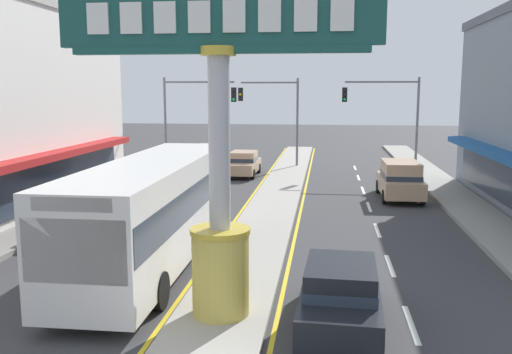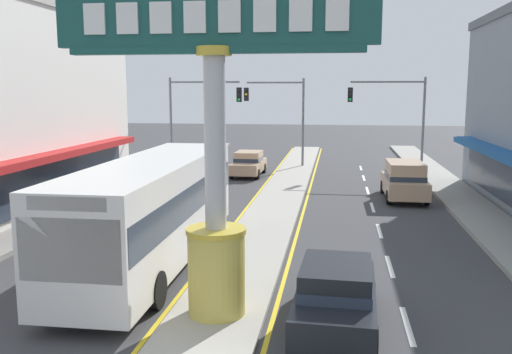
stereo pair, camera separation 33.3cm
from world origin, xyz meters
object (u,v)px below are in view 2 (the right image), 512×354
Objects in this scene: traffic_light_median_far at (282,107)px; suv_near_right_lane at (107,204)px; traffic_light_right_side at (395,108)px; sedan_far_right_lane at (248,163)px; suv_mid_left_lane at (404,180)px; traffic_light_left_side at (197,108)px; district_sign at (215,160)px; sedan_near_left_lane at (336,294)px; bus_far_left_oncoming at (154,205)px.

traffic_light_median_far is 19.42m from suv_near_right_lane.
traffic_light_right_side reaches higher than suv_near_right_lane.
traffic_light_right_side is 1.00× the size of traffic_light_median_far.
traffic_light_median_far is 1.43× the size of sedan_far_right_lane.
suv_near_right_lane is at bearing -147.56° from suv_mid_left_lane.
traffic_light_left_side and traffic_light_median_far have the same top height.
district_sign is 4.11m from sedan_near_left_lane.
sedan_near_left_lane is at bearing -41.82° from suv_near_right_lane.
traffic_light_right_side is 0.55× the size of bus_far_left_oncoming.
traffic_light_left_side is at bearing 164.25° from sedan_far_right_lane.
traffic_light_left_side is 1.00× the size of traffic_light_right_side.
traffic_light_left_side is at bearing -176.29° from traffic_light_right_side.
sedan_near_left_lane is at bearing -98.47° from traffic_light_right_side.
traffic_light_right_side is 22.32m from bus_far_left_oncoming.
traffic_light_right_side is 1.43× the size of sedan_far_right_lane.
suv_mid_left_lane is (-0.28, -8.40, -3.26)m from traffic_light_right_side.
suv_near_right_lane is 5.31m from bus_far_left_oncoming.
bus_far_left_oncoming is at bearing -50.93° from suv_near_right_lane.
bus_far_left_oncoming is at bearing -79.52° from traffic_light_left_side.
bus_far_left_oncoming reaches higher than suv_near_right_lane.
sedan_near_left_lane is (8.88, -7.95, -0.20)m from suv_near_right_lane.
suv_near_right_lane reaches higher than sedan_near_left_lane.
district_sign is 1.22× the size of traffic_light_median_far.
traffic_light_median_far reaches higher than sedan_near_left_lane.
suv_near_right_lane is 0.41× the size of bus_far_left_oncoming.
sedan_far_right_lane is 22.94m from sedan_near_left_lane.
traffic_light_median_far is 0.55× the size of bus_far_left_oncoming.
traffic_light_median_far is 22.74m from bus_far_left_oncoming.
traffic_light_median_far is 13.33m from suv_mid_left_lane.
suv_near_right_lane is at bearing -105.07° from traffic_light_median_far.
bus_far_left_oncoming is at bearing -90.00° from sedan_far_right_lane.
district_sign is at bearing 179.07° from sedan_near_left_lane.
sedan_far_right_lane is 0.39× the size of bus_far_left_oncoming.
bus_far_left_oncoming is (3.59, -19.38, -2.38)m from traffic_light_left_side.
traffic_light_left_side is 1.35× the size of suv_near_right_lane.
bus_far_left_oncoming is (-0.00, -18.37, 1.08)m from sedan_far_right_lane.
suv_near_right_lane is at bearing 138.18° from sedan_near_left_lane.
sedan_far_right_lane is (3.59, -1.01, -3.46)m from traffic_light_left_side.
sedan_near_left_lane is (5.58, -22.25, 0.00)m from sedan_far_right_lane.
suv_near_right_lane is (0.29, -15.32, -3.26)m from traffic_light_left_side.
sedan_near_left_lane is at bearing -81.60° from traffic_light_median_far.
suv_near_right_lane is 11.92m from sedan_near_left_lane.
sedan_far_right_lane is at bearing 97.16° from district_sign.
bus_far_left_oncoming is (3.30, -4.07, 0.88)m from suv_near_right_lane.
traffic_light_left_side reaches higher than sedan_far_right_lane.
traffic_light_left_side is at bearing 91.07° from suv_near_right_lane.
district_sign reaches higher than suv_mid_left_lane.
sedan_near_left_lane is (3.90, -26.44, -3.41)m from traffic_light_median_far.
traffic_light_median_far is 26.94m from sedan_near_left_lane.
traffic_light_median_far is at bearing 123.85° from suv_mid_left_lane.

